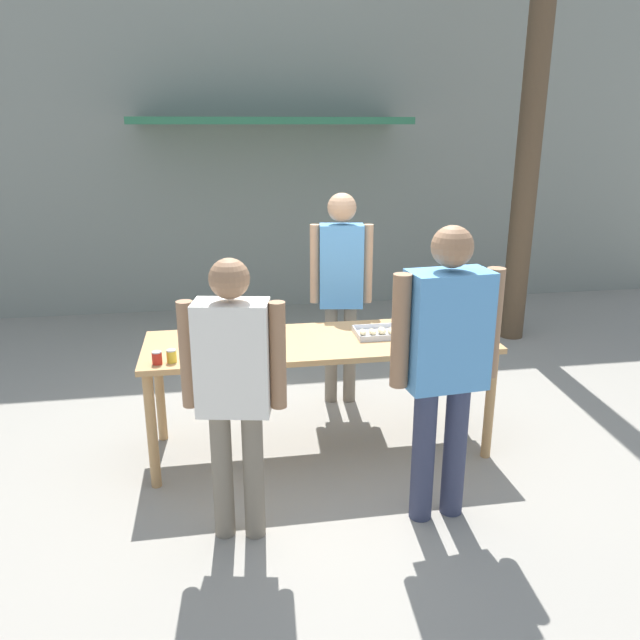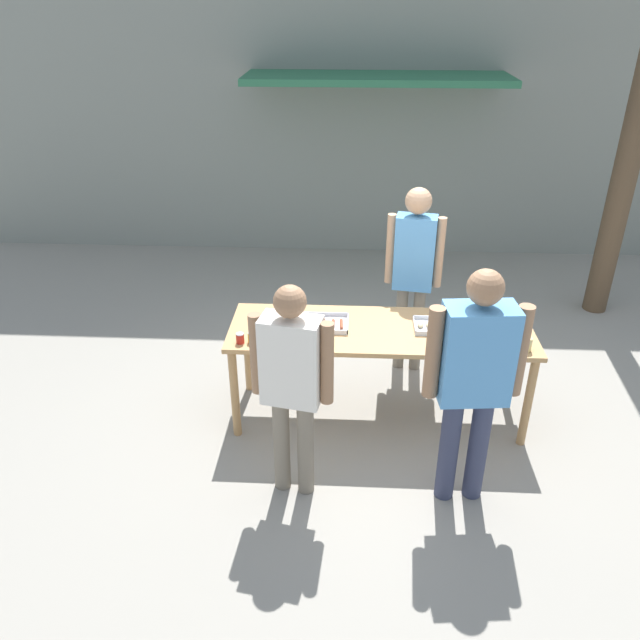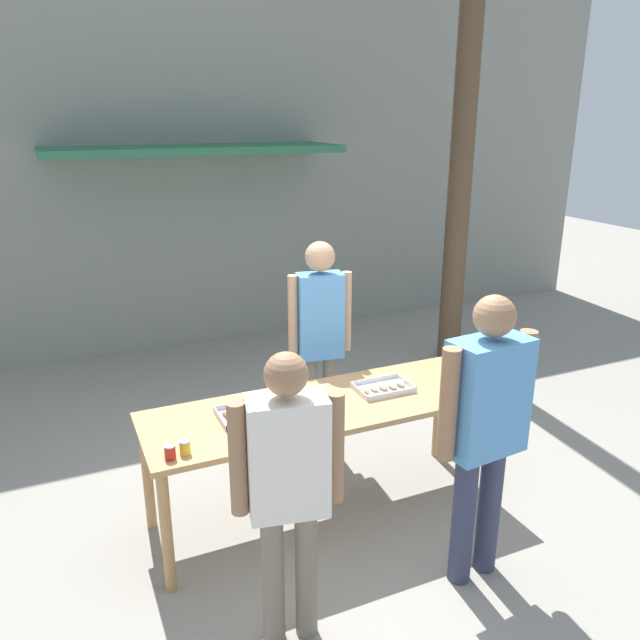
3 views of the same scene
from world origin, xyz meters
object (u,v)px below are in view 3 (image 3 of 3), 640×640
(condiment_jar_mustard, at_px, (170,452))
(food_tray_sausages, at_px, (254,414))
(person_customer_with_cup, at_px, (485,418))
(beer_cup, at_px, (483,385))
(person_server_behind_table, at_px, (320,328))
(utility_pole, at_px, (470,42))
(person_customer_holding_hotdog, at_px, (288,477))
(condiment_jar_ketchup, at_px, (185,447))
(food_tray_buns, at_px, (384,387))

(condiment_jar_mustard, bearing_deg, food_tray_sausages, 27.77)
(person_customer_with_cup, bearing_deg, condiment_jar_mustard, -26.86)
(beer_cup, distance_m, person_customer_with_cup, 0.88)
(person_server_behind_table, bearing_deg, utility_pole, 40.24)
(condiment_jar_mustard, xyz_separation_m, person_customer_holding_hotdog, (0.47, -0.67, 0.10))
(condiment_jar_mustard, relative_size, person_customer_with_cup, 0.05)
(beer_cup, distance_m, person_server_behind_table, 1.37)
(beer_cup, height_order, person_server_behind_table, person_server_behind_table)
(food_tray_sausages, xyz_separation_m, beer_cup, (1.62, -0.32, 0.04))
(food_tray_sausages, height_order, person_customer_with_cup, person_customer_with_cup)
(condiment_jar_ketchup, relative_size, beer_cup, 0.79)
(condiment_jar_mustard, bearing_deg, beer_cup, 0.21)
(person_customer_holding_hotdog, distance_m, person_customer_with_cup, 1.23)
(beer_cup, bearing_deg, person_customer_holding_hotdog, -159.14)
(condiment_jar_mustard, bearing_deg, utility_pole, 33.65)
(person_server_behind_table, xyz_separation_m, person_customer_with_cup, (0.26, -1.77, -0.04))
(condiment_jar_ketchup, xyz_separation_m, person_customer_holding_hotdog, (0.38, -0.68, 0.10))
(food_tray_sausages, distance_m, beer_cup, 1.66)
(condiment_jar_mustard, distance_m, person_customer_holding_hotdog, 0.82)
(condiment_jar_ketchup, height_order, person_customer_holding_hotdog, person_customer_holding_hotdog)
(person_customer_with_cup, distance_m, utility_pole, 4.47)
(condiment_jar_mustard, bearing_deg, person_customer_with_cup, -21.45)
(person_customer_with_cup, bearing_deg, person_customer_holding_hotdog, -5.63)
(utility_pole, bearing_deg, condiment_jar_mustard, -146.35)
(beer_cup, relative_size, person_customer_with_cup, 0.06)
(utility_pole, bearing_deg, person_server_behind_table, -148.82)
(condiment_jar_mustard, xyz_separation_m, condiment_jar_ketchup, (0.09, 0.02, 0.00))
(condiment_jar_mustard, relative_size, utility_pole, 0.01)
(condiment_jar_mustard, xyz_separation_m, beer_cup, (2.24, 0.01, 0.01))
(food_tray_sausages, height_order, person_customer_holding_hotdog, person_customer_holding_hotdog)
(food_tray_sausages, relative_size, person_customer_with_cup, 0.26)
(food_tray_sausages, relative_size, food_tray_buns, 1.19)
(utility_pole, bearing_deg, person_customer_holding_hotdog, -136.03)
(person_server_behind_table, relative_size, utility_pole, 0.27)
(condiment_jar_mustard, xyz_separation_m, person_server_behind_table, (1.44, 1.10, 0.21))
(condiment_jar_ketchup, bearing_deg, condiment_jar_mustard, -168.67)
(food_tray_sausages, distance_m, condiment_jar_ketchup, 0.61)
(utility_pole, bearing_deg, person_customer_with_cup, -122.91)
(food_tray_buns, bearing_deg, person_server_behind_table, 101.66)
(condiment_jar_mustard, height_order, utility_pole, utility_pole)
(condiment_jar_mustard, distance_m, condiment_jar_ketchup, 0.09)
(food_tray_buns, distance_m, person_customer_holding_hotdog, 1.51)
(condiment_jar_mustard, height_order, person_server_behind_table, person_server_behind_table)
(person_server_behind_table, bearing_deg, person_customer_with_cup, -72.49)
(person_customer_holding_hotdog, distance_m, utility_pole, 5.19)
(beer_cup, bearing_deg, condiment_jar_mustard, -179.79)
(food_tray_buns, xyz_separation_m, utility_pole, (2.16, 2.18, 2.59))
(beer_cup, xyz_separation_m, utility_pole, (1.52, 2.49, 2.55))
(food_tray_sausages, xyz_separation_m, food_tray_buns, (0.99, 0.00, 0.01))
(food_tray_sausages, relative_size, beer_cup, 4.33)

